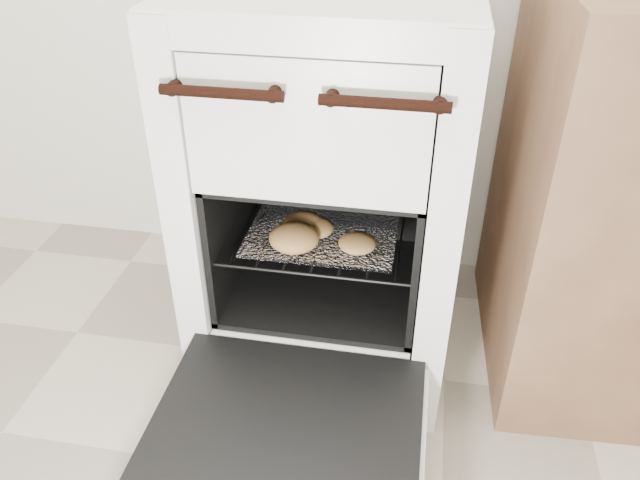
{
  "coord_description": "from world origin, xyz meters",
  "views": [
    {
      "loc": [
        0.22,
        -0.12,
        1.16
      ],
      "look_at": [
        0.02,
        1.03,
        0.39
      ],
      "focal_mm": 35.0,
      "sensor_mm": 36.0,
      "label": 1
    }
  ],
  "objects": [
    {
      "name": "baked_rolls",
      "position": [
        -0.0,
        1.02,
        0.42
      ],
      "size": [
        0.26,
        0.21,
        0.05
      ],
      "color": "#BE854C",
      "rests_on": "foil_sheet"
    },
    {
      "name": "stove",
      "position": [
        0.02,
        1.17,
        0.44
      ],
      "size": [
        0.59,
        0.66,
        0.91
      ],
      "color": "silver",
      "rests_on": "ground"
    },
    {
      "name": "oven_rack",
      "position": [
        0.02,
        1.11,
        0.38
      ],
      "size": [
        0.43,
        0.41,
        0.01
      ],
      "color": "black",
      "rests_on": "stove"
    },
    {
      "name": "oven_door",
      "position": [
        0.02,
        0.67,
        0.2
      ],
      "size": [
        0.53,
        0.41,
        0.04
      ],
      "color": "black",
      "rests_on": "stove"
    },
    {
      "name": "foil_sheet",
      "position": [
        0.02,
        1.09,
        0.39
      ],
      "size": [
        0.33,
        0.3,
        0.01
      ],
      "primitive_type": "cube",
      "color": "white",
      "rests_on": "oven_rack"
    }
  ]
}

